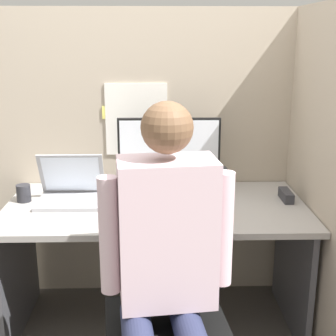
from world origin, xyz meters
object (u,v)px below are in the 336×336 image
(paper_box, at_px, (169,185))
(carrot_toy, at_px, (227,212))
(monitor, at_px, (169,148))
(person, at_px, (166,265))
(stapler, at_px, (286,195))
(laptop, at_px, (71,193))
(office_chair, at_px, (170,300))
(pen_cup, at_px, (24,193))

(paper_box, xyz_separation_m, carrot_toy, (0.27, -0.39, -0.01))
(monitor, xyz_separation_m, person, (-0.04, -1.02, -0.17))
(paper_box, distance_m, stapler, 0.64)
(stapler, relative_size, person, 0.11)
(paper_box, height_order, person, person)
(carrot_toy, bearing_deg, laptop, 163.99)
(stapler, bearing_deg, office_chair, -132.69)
(paper_box, distance_m, monitor, 0.21)
(laptop, height_order, pen_cup, laptop)
(laptop, relative_size, carrot_toy, 2.43)
(carrot_toy, relative_size, person, 0.10)
(person, bearing_deg, carrot_toy, 63.88)
(office_chair, bearing_deg, stapler, 47.31)
(paper_box, relative_size, monitor, 0.62)
(carrot_toy, bearing_deg, stapler, 32.96)
(carrot_toy, xyz_separation_m, office_chair, (-0.29, -0.46, -0.19))
(monitor, bearing_deg, stapler, -15.56)
(office_chair, bearing_deg, carrot_toy, 58.16)
(paper_box, height_order, carrot_toy, paper_box)
(monitor, relative_size, carrot_toy, 4.05)
(monitor, relative_size, pen_cup, 6.25)
(carrot_toy, distance_m, pen_cup, 1.06)
(monitor, distance_m, carrot_toy, 0.53)
(stapler, height_order, person, person)
(carrot_toy, distance_m, person, 0.70)
(carrot_toy, distance_m, office_chair, 0.58)
(paper_box, distance_m, person, 1.02)
(monitor, relative_size, laptop, 1.66)
(paper_box, xyz_separation_m, monitor, (0.00, 0.00, 0.21))
(laptop, bearing_deg, monitor, 18.36)
(office_chair, height_order, person, person)
(monitor, bearing_deg, office_chair, -91.37)
(monitor, xyz_separation_m, office_chair, (-0.02, -0.86, -0.41))
(pen_cup, bearing_deg, stapler, -0.58)
(laptop, bearing_deg, stapler, 0.02)
(person, bearing_deg, paper_box, 87.79)
(monitor, relative_size, stapler, 3.72)
(laptop, distance_m, person, 0.97)
(person, relative_size, pen_cup, 14.86)
(paper_box, xyz_separation_m, person, (-0.04, -1.02, 0.04))
(pen_cup, bearing_deg, paper_box, 11.39)
(laptop, bearing_deg, paper_box, 18.09)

